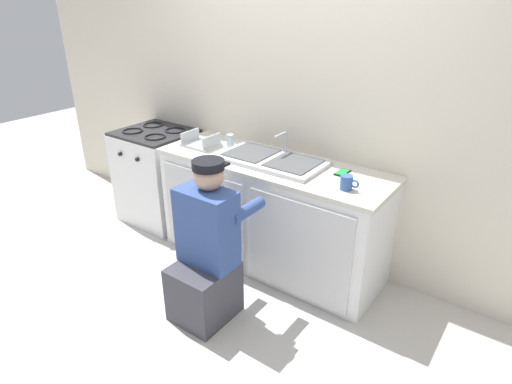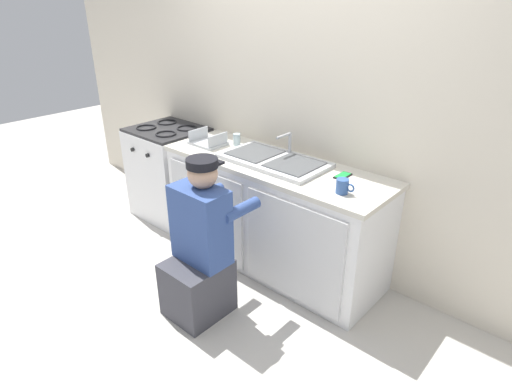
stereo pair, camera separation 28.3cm
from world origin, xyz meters
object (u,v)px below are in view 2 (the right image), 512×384
(sink_double_basin, at_px, (274,160))
(stove_range, at_px, (171,172))
(dish_rack_tray, at_px, (208,141))
(cell_phone, at_px, (343,176))
(water_glass, at_px, (237,140))
(plumber_person, at_px, (200,252))
(coffee_mug, at_px, (343,186))

(sink_double_basin, bearing_deg, stove_range, -179.90)
(sink_double_basin, distance_m, dish_rack_tray, 0.68)
(sink_double_basin, bearing_deg, cell_phone, 10.96)
(water_glass, xyz_separation_m, cell_phone, (1.00, 0.01, -0.04))
(stove_range, relative_size, dish_rack_tray, 3.18)
(stove_range, height_order, cell_phone, stove_range)
(stove_range, bearing_deg, cell_phone, 3.28)
(plumber_person, bearing_deg, sink_double_basin, 91.00)
(coffee_mug, bearing_deg, stove_range, 176.18)
(stove_range, relative_size, cell_phone, 6.37)
(water_glass, bearing_deg, cell_phone, 0.58)
(dish_rack_tray, height_order, cell_phone, dish_rack_tray)
(coffee_mug, height_order, water_glass, water_glass)
(sink_double_basin, bearing_deg, plumber_person, -89.00)
(plumber_person, relative_size, water_glass, 11.04)
(stove_range, xyz_separation_m, water_glass, (0.81, 0.09, 0.48))
(cell_phone, bearing_deg, water_glass, -179.42)
(sink_double_basin, xyz_separation_m, cell_phone, (0.53, 0.10, -0.01))
(water_glass, bearing_deg, stove_range, -173.41)
(plumber_person, height_order, water_glass, plumber_person)
(water_glass, xyz_separation_m, dish_rack_tray, (-0.20, -0.14, -0.03))
(coffee_mug, bearing_deg, sink_double_basin, 168.73)
(plumber_person, distance_m, cell_phone, 1.10)
(water_glass, bearing_deg, sink_double_basin, -10.99)
(stove_range, distance_m, water_glass, 0.95)
(plumber_person, bearing_deg, coffee_mug, 44.59)
(stove_range, bearing_deg, coffee_mug, -3.82)
(stove_range, relative_size, plumber_person, 0.81)
(sink_double_basin, xyz_separation_m, dish_rack_tray, (-0.67, -0.04, 0.01))
(stove_range, distance_m, plumber_person, 1.51)
(stove_range, xyz_separation_m, dish_rack_tray, (0.61, -0.04, 0.46))
(plumber_person, xyz_separation_m, coffee_mug, (0.65, 0.64, 0.46))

